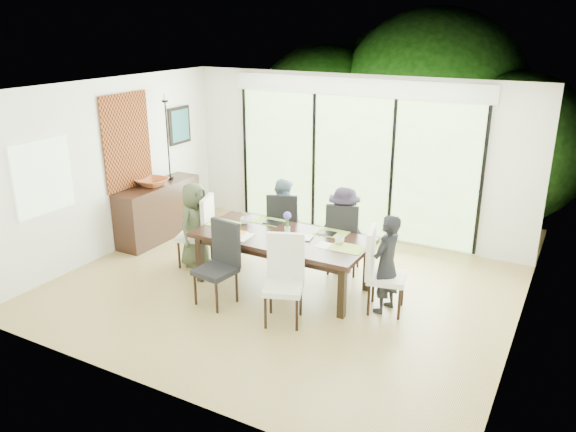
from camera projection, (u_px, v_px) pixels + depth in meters
The scene contains 62 objects.
floor at pixel (279, 290), 7.70m from camera, with size 6.00×5.00×0.01m, color olive.
ceiling at pixel (278, 89), 6.80m from camera, with size 6.00×5.00×0.01m, color white.
wall_back at pixel (353, 157), 9.33m from camera, with size 6.00×0.02×2.70m, color white.
wall_front at pixel (145, 267), 5.17m from camera, with size 6.00×0.02×2.70m, color silver.
wall_left at pixel (108, 168), 8.61m from camera, with size 0.02×5.00×2.70m, color silver.
wall_right at pixel (528, 237), 5.89m from camera, with size 0.02×5.00×2.70m, color white.
glass_doors at pixel (352, 166), 9.35m from camera, with size 4.20×0.02×2.30m, color #598C3F.
blinds_header at pixel (355, 87), 8.91m from camera, with size 4.40×0.06×0.28m, color white.
mullion_a at pixel (245, 153), 10.29m from camera, with size 0.05×0.04×2.30m, color black.
mullion_b at pixel (314, 161), 9.65m from camera, with size 0.05×0.04×2.30m, color black.
mullion_c at pixel (392, 171), 9.02m from camera, with size 0.05×0.04×2.30m, color black.
mullion_d at pixel (482, 183), 8.39m from camera, with size 0.05×0.04×2.30m, color black.
side_window at pixel (43, 177), 7.55m from camera, with size 0.02×0.90×1.00m, color #8CAD7F.
deck at pixel (368, 220), 10.53m from camera, with size 6.00×1.80×0.10m, color #523323.
rail_top at pixel (384, 179), 10.99m from camera, with size 6.00×0.08×0.06m, color brown.
foliage_left at pixel (324, 119), 12.34m from camera, with size 3.20×3.20×3.20m, color #14380F.
foliage_mid at pixel (432, 106), 11.73m from camera, with size 4.00×4.00×4.00m, color #14380F.
foliage_right at pixel (514, 148), 10.43m from camera, with size 2.80×2.80×2.80m, color #14380F.
foliage_far at pixel (396, 107), 12.82m from camera, with size 3.60×3.60×3.60m, color #14380F.
table_top at pixel (282, 237), 7.60m from camera, with size 2.38×1.09×0.06m, color black.
table_apron at pixel (282, 244), 7.63m from camera, with size 2.18×0.89×0.10m, color black.
table_leg_fl at pixel (200, 259), 7.86m from camera, with size 0.09×0.09×0.68m, color black.
table_leg_fr at pixel (342, 292), 6.88m from camera, with size 0.09×0.09×0.68m, color black.
table_leg_bl at pixel (234, 239), 8.57m from camera, with size 0.09×0.09×0.68m, color black.
table_leg_br at pixel (367, 267), 7.59m from camera, with size 0.09×0.09×0.68m, color black.
chair_left_end at pixel (194, 230), 8.34m from camera, with size 0.46×0.46×1.09m, color silver, non-canonical shape.
chair_right_end at pixel (387, 271), 6.98m from camera, with size 0.46×0.46×1.09m, color white, non-canonical shape.
chair_far_left at pixel (284, 225), 8.57m from camera, with size 0.46×0.46×1.09m, color black, non-canonical shape.
chair_far_right at pixel (344, 236), 8.11m from camera, with size 0.46×0.46×1.09m, color black, non-canonical shape.
chair_near_left at pixel (215, 265), 7.16m from camera, with size 0.46×0.46×1.09m, color black, non-canonical shape.
chair_near_right at pixel (283, 281), 6.71m from camera, with size 0.46×0.46×1.09m, color silver, non-canonical shape.
person_left_end at pixel (195, 225), 8.30m from camera, with size 0.60×0.38×1.28m, color #404930.
person_right_end at pixel (386, 264), 6.96m from camera, with size 0.60×0.38×1.28m, color black.
person_far_left at pixel (283, 219), 8.52m from camera, with size 0.60×0.38×1.28m, color #7290A5.
person_far_right at pixel (344, 230), 8.07m from camera, with size 0.60×0.38×1.28m, color black.
placemat_left at pixel (224, 224), 8.02m from camera, with size 0.44×0.32×0.01m, color #99C646.
placemat_right at pixel (347, 248), 7.16m from camera, with size 0.44×0.32×0.01m, color olive.
placemat_far_l at pixel (269, 221), 8.13m from camera, with size 0.44×0.32×0.01m, color #7AB03F.
placemat_far_r at pixel (332, 233), 7.68m from camera, with size 0.44×0.32×0.01m, color #84A53B.
placemat_paper at pixel (236, 235), 7.59m from camera, with size 0.44×0.32×0.01m, color white.
tablet_far_l at pixel (273, 223), 8.04m from camera, with size 0.26×0.18×0.01m, color black.
tablet_far_r at pixel (327, 233), 7.65m from camera, with size 0.24×0.17×0.01m, color black.
papers at pixel (328, 246), 7.23m from camera, with size 0.30×0.22×0.00m, color white.
platter_base at pixel (236, 234), 7.59m from camera, with size 0.26×0.26×0.02m, color white.
platter_snacks at pixel (236, 233), 7.58m from camera, with size 0.20×0.20×0.01m, color orange.
vase at pixel (287, 231), 7.59m from camera, with size 0.08×0.08×0.12m, color silver.
hyacinth_stems at pixel (287, 223), 7.55m from camera, with size 0.04×0.04×0.16m, color #337226.
hyacinth_blooms at pixel (287, 216), 7.52m from camera, with size 0.11×0.11×0.11m, color #5D52CD.
laptop at pixel (226, 226), 7.89m from camera, with size 0.33×0.21×0.03m, color silver.
cup_a at pixel (245, 221), 8.02m from camera, with size 0.12×0.12×0.10m, color white.
cup_b at pixel (288, 237), 7.43m from camera, with size 0.10×0.10×0.09m, color white.
cup_c at pixel (340, 240), 7.30m from camera, with size 0.12×0.12×0.10m, color white.
book at pixel (300, 237), 7.52m from camera, with size 0.16×0.22×0.02m, color white.
sideboard at pixel (159, 211), 9.43m from camera, with size 0.47×1.66×0.93m, color black.
bowl at pixel (152, 182), 9.17m from camera, with size 0.49×0.49×0.12m, color brown.
candlestick_base at pixel (170, 178), 9.55m from camera, with size 0.10×0.10×0.04m, color black.
candlestick_shaft at pixel (168, 140), 9.34m from camera, with size 0.02×0.02×1.30m, color black.
candlestick_pan at pixel (165, 101), 9.13m from camera, with size 0.10×0.10×0.03m, color black.
candle at pixel (165, 97), 9.11m from camera, with size 0.04×0.04×0.10m, color silver.
tapestry at pixel (127, 141), 8.81m from camera, with size 0.02×1.00×1.50m, color #8F3A14.
art_frame at pixel (180, 125), 9.87m from camera, with size 0.03×0.55×0.65m, color black.
art_canvas at pixel (180, 125), 9.86m from camera, with size 0.01×0.45×0.55m, color #1B5057.
Camera 1 is at (3.43, -6.02, 3.50)m, focal length 35.00 mm.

